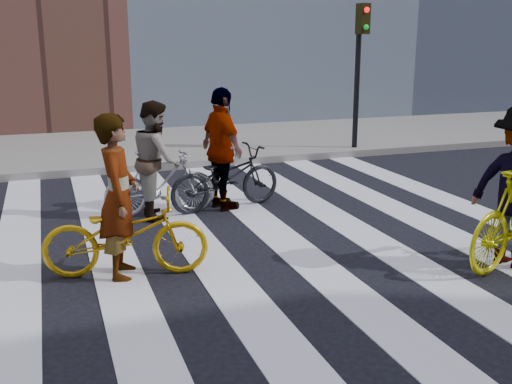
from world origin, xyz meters
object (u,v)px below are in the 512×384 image
rider_mid (156,159)px  bike_silver_mid (160,183)px  rider_left (118,197)px  rider_rear (222,149)px  bike_yellow_left (125,234)px  bike_dark_rear (225,178)px  traffic_signal (360,53)px

rider_mid → bike_silver_mid: bearing=-87.6°
rider_left → rider_rear: bearing=-26.7°
rider_rear → rider_left: bearing=128.9°
rider_mid → rider_rear: 1.02m
bike_yellow_left → rider_left: 0.44m
bike_dark_rear → rider_rear: rider_rear is taller
bike_silver_mid → rider_left: 2.40m
rider_mid → rider_rear: size_ratio=0.91×
rider_mid → rider_rear: (1.02, 0.04, 0.08)m
bike_yellow_left → rider_left: rider_left is taller
bike_yellow_left → rider_left: size_ratio=1.00×
traffic_signal → bike_silver_mid: traffic_signal is taller
rider_mid → rider_left: bearing=162.3°
bike_dark_rear → rider_mid: bearing=79.9°
bike_silver_mid → traffic_signal: bearing=-54.1°
rider_left → rider_mid: bearing=-7.7°
bike_silver_mid → rider_mid: 0.37m
bike_silver_mid → bike_dark_rear: 1.02m
rider_rear → bike_dark_rear: bearing=-102.0°
rider_mid → bike_dark_rear: bearing=-85.6°
bike_dark_rear → rider_rear: bearing=78.0°
bike_silver_mid → rider_rear: 1.07m
traffic_signal → rider_mid: 6.38m
traffic_signal → bike_silver_mid: 6.43m
rider_mid → traffic_signal: bearing=-54.3°
traffic_signal → bike_yellow_left: 8.39m
bike_silver_mid → bike_dark_rear: bearing=-85.6°
traffic_signal → bike_dark_rear: traffic_signal is taller
rider_mid → rider_rear: rider_rear is taller
bike_silver_mid → rider_rear: bearing=-85.4°
bike_dark_rear → rider_left: rider_left is taller
bike_yellow_left → rider_rear: (1.77, 2.25, 0.46)m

